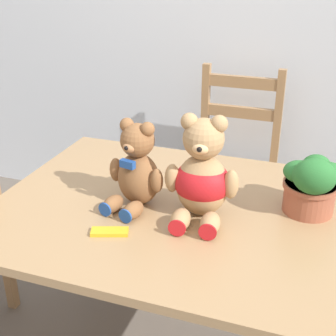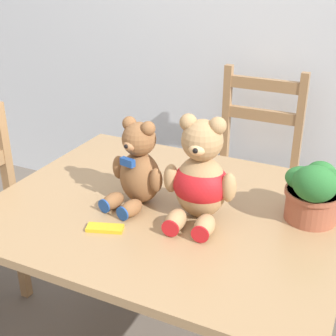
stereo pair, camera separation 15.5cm
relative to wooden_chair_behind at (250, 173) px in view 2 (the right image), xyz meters
The scene contains 6 objects.
dining_table 0.91m from the wooden_chair_behind, 93.10° to the right, with size 1.20×0.98×0.72m.
wooden_chair_behind is the anchor object (origin of this frame).
teddy_bear_left 1.00m from the wooden_chair_behind, 99.61° to the right, with size 0.22×0.23×0.31m.
teddy_bear_right 1.00m from the wooden_chair_behind, 85.34° to the right, with size 0.25×0.26×0.35m.
potted_plant 0.96m from the wooden_chair_behind, 62.12° to the right, with size 0.20×0.21×0.22m.
chocolate_bar 1.16m from the wooden_chair_behind, 98.30° to the right, with size 0.12×0.05×0.01m, color gold.
Camera 2 is at (0.61, -0.80, 1.53)m, focal length 50.00 mm.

